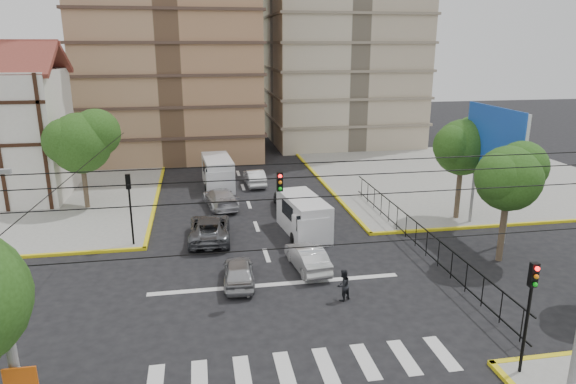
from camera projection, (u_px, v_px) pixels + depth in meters
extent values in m
plane|color=black|center=(280.00, 295.00, 25.27)|extent=(160.00, 160.00, 0.00)
cube|color=gray|center=(458.00, 176.00, 47.52)|extent=(26.00, 26.00, 0.15)
cube|color=silver|center=(305.00, 368.00, 19.60)|extent=(12.00, 2.40, 0.01)
cube|color=silver|center=(276.00, 284.00, 26.40)|extent=(13.00, 0.40, 0.01)
cylinder|color=slate|center=(507.00, 212.00, 30.89)|extent=(0.20, 0.20, 4.00)
cylinder|color=slate|center=(472.00, 194.00, 34.67)|extent=(0.20, 0.20, 4.00)
cube|color=silver|center=(496.00, 141.00, 31.66)|extent=(0.25, 6.00, 4.00)
cube|color=blue|center=(493.00, 141.00, 31.63)|extent=(0.08, 6.20, 4.20)
cylinder|color=#473828|center=(503.00, 226.00, 28.76)|extent=(0.36, 0.36, 4.20)
sphere|color=#234915|center=(509.00, 178.00, 27.99)|extent=(3.60, 3.60, 3.60)
sphere|color=#234915|center=(522.00, 167.00, 28.28)|extent=(2.88, 2.88, 2.88)
sphere|color=#234915|center=(500.00, 177.00, 27.54)|extent=(2.70, 2.70, 2.70)
cylinder|color=#473828|center=(459.00, 189.00, 35.51)|extent=(0.36, 0.36, 4.48)
sphere|color=#234915|center=(463.00, 147.00, 34.69)|extent=(3.80, 3.80, 3.80)
sphere|color=#234915|center=(474.00, 138.00, 34.97)|extent=(3.04, 3.04, 3.04)
sphere|color=#234915|center=(454.00, 146.00, 34.23)|extent=(2.85, 2.85, 2.85)
cylinder|color=#473828|center=(85.00, 182.00, 37.80)|extent=(0.36, 0.36, 4.20)
sphere|color=#234915|center=(80.00, 143.00, 36.98)|extent=(4.40, 4.40, 4.40)
sphere|color=#234915|center=(96.00, 133.00, 37.27)|extent=(3.52, 3.52, 3.52)
sphere|color=#234915|center=(66.00, 141.00, 36.49)|extent=(3.30, 3.30, 3.30)
cylinder|color=black|center=(525.00, 330.00, 18.68)|extent=(0.12, 0.12, 3.50)
cube|color=black|center=(533.00, 275.00, 18.06)|extent=(0.28, 0.22, 0.90)
sphere|color=#FF0C0C|center=(535.00, 267.00, 17.98)|extent=(0.17, 0.17, 0.17)
cylinder|color=black|center=(131.00, 217.00, 30.80)|extent=(0.12, 0.12, 3.50)
cube|color=black|center=(128.00, 182.00, 30.19)|extent=(0.28, 0.22, 0.90)
sphere|color=#FF0C0C|center=(128.00, 177.00, 30.11)|extent=(0.17, 0.17, 0.17)
cube|color=black|center=(280.00, 182.00, 23.65)|extent=(0.28, 0.22, 0.90)
cylinder|color=black|center=(329.00, 245.00, 15.02)|extent=(18.00, 0.03, 0.03)
cylinder|color=slate|center=(7.00, 322.00, 13.95)|extent=(0.28, 0.28, 9.00)
cube|color=silver|center=(303.00, 216.00, 33.17)|extent=(2.76, 5.48, 2.42)
cube|color=silver|center=(310.00, 229.00, 31.23)|extent=(2.14, 1.51, 1.68)
cube|color=black|center=(312.00, 222.00, 30.72)|extent=(1.94, 0.35, 0.95)
cylinder|color=black|center=(293.00, 238.00, 31.65)|extent=(0.25, 0.74, 0.74)
cylinder|color=black|center=(324.00, 236.00, 31.99)|extent=(0.25, 0.74, 0.74)
cylinder|color=black|center=(284.00, 220.00, 34.83)|extent=(0.25, 0.74, 0.74)
cylinder|color=black|center=(313.00, 219.00, 35.16)|extent=(0.25, 0.74, 0.74)
cube|color=silver|center=(218.00, 172.00, 43.98)|extent=(2.60, 5.72, 2.57)
cube|color=silver|center=(219.00, 181.00, 41.92)|extent=(2.21, 1.48, 1.79)
cube|color=black|center=(219.00, 175.00, 41.37)|extent=(2.07, 0.24, 1.00)
cylinder|color=black|center=(206.00, 188.00, 42.36)|extent=(0.25, 0.78, 0.78)
cylinder|color=black|center=(232.00, 187.00, 42.72)|extent=(0.25, 0.78, 0.78)
cylinder|color=black|center=(205.00, 178.00, 45.74)|extent=(0.25, 0.78, 0.78)
cylinder|color=black|center=(229.00, 177.00, 46.10)|extent=(0.25, 0.78, 0.78)
imported|color=#A6A7AA|center=(239.00, 272.00, 26.31)|extent=(1.80, 4.01, 1.34)
imported|color=silver|center=(307.00, 257.00, 28.01)|extent=(1.94, 4.31, 1.37)
imported|color=#56585D|center=(210.00, 228.00, 32.27)|extent=(2.77, 5.53, 1.50)
imported|color=silver|center=(220.00, 198.00, 38.65)|extent=(2.87, 5.28, 1.45)
imported|color=#27272A|center=(287.00, 199.00, 38.31)|extent=(2.07, 4.49, 1.49)
imported|color=white|center=(255.00, 177.00, 44.65)|extent=(1.68, 4.32, 1.40)
imported|color=black|center=(343.00, 285.00, 24.59)|extent=(0.95, 0.89, 1.56)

